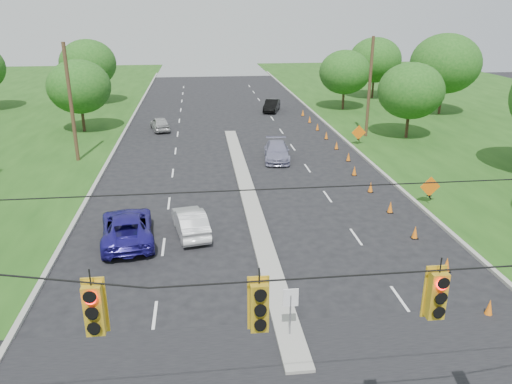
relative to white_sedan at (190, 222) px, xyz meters
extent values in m
cube|color=gray|center=(-6.47, 14.56, -0.69)|extent=(0.25, 110.00, 0.16)
cube|color=gray|center=(13.73, 14.56, -0.69)|extent=(0.25, 110.00, 0.16)
cube|color=gray|center=(3.63, 5.56, -0.69)|extent=(1.00, 34.00, 0.18)
cylinder|color=gray|center=(3.63, -9.44, 0.21)|extent=(0.06, 0.06, 1.80)
cube|color=white|center=(3.63, -9.44, 1.01)|extent=(0.55, 0.04, 0.70)
cylinder|color=black|center=(3.63, -16.44, 6.31)|extent=(24.00, 0.04, 0.04)
cube|color=gold|center=(-1.37, -16.44, 5.54)|extent=(0.34, 0.24, 1.00)
cube|color=gold|center=(1.63, -16.44, 5.36)|extent=(0.34, 0.24, 1.00)
cube|color=gold|center=(5.13, -16.44, 5.36)|extent=(0.34, 0.24, 1.00)
cylinder|color=#422D1C|center=(-8.87, 14.56, 3.81)|extent=(0.28, 0.28, 9.00)
cylinder|color=#422D1C|center=(16.13, 19.56, 3.81)|extent=(0.28, 0.28, 9.00)
cone|color=orange|center=(11.62, -8.94, -0.34)|extent=(0.32, 0.32, 0.70)
cone|color=orange|center=(11.62, -5.44, -0.34)|extent=(0.32, 0.32, 0.70)
cone|color=orange|center=(11.62, -1.94, -0.34)|extent=(0.32, 0.32, 0.70)
cone|color=orange|center=(11.62, 1.56, -0.34)|extent=(0.32, 0.32, 0.70)
cone|color=orange|center=(11.62, 5.06, -0.34)|extent=(0.32, 0.32, 0.70)
cone|color=orange|center=(11.62, 8.56, -0.34)|extent=(0.32, 0.32, 0.70)
cone|color=orange|center=(12.22, 12.06, -0.34)|extent=(0.32, 0.32, 0.70)
cone|color=orange|center=(12.22, 15.56, -0.34)|extent=(0.32, 0.32, 0.70)
cone|color=orange|center=(12.22, 19.06, -0.34)|extent=(0.32, 0.32, 0.70)
cone|color=orange|center=(12.22, 22.56, -0.34)|extent=(0.32, 0.32, 0.70)
cone|color=orange|center=(12.22, 26.06, -0.34)|extent=(0.32, 0.32, 0.70)
cone|color=orange|center=(12.22, 29.56, -0.34)|extent=(0.32, 0.32, 0.70)
cube|color=black|center=(14.43, 2.56, -0.14)|extent=(0.06, 0.58, 0.26)
cube|color=black|center=(14.43, 2.56, -0.14)|extent=(0.06, 0.58, 0.26)
cube|color=orange|center=(14.43, 2.56, 0.46)|extent=(1.27, 0.05, 1.27)
cube|color=black|center=(14.43, 16.56, -0.14)|extent=(0.06, 0.58, 0.26)
cube|color=black|center=(14.43, 16.56, -0.14)|extent=(0.06, 0.58, 0.26)
cube|color=orange|center=(14.43, 16.56, 0.46)|extent=(1.27, 0.05, 1.27)
cylinder|color=black|center=(-10.37, 24.56, 0.57)|extent=(0.28, 0.28, 2.52)
ellipsoid|color=#194C14|center=(-10.37, 24.56, 3.65)|extent=(5.88, 5.88, 5.04)
cylinder|color=black|center=(-12.37, 39.56, 0.75)|extent=(0.28, 0.28, 2.88)
ellipsoid|color=#194C14|center=(-12.37, 39.56, 4.27)|extent=(6.72, 6.72, 5.76)
cylinder|color=black|center=(19.63, 18.56, 0.57)|extent=(0.28, 0.28, 2.52)
ellipsoid|color=#194C14|center=(19.63, 18.56, 3.65)|extent=(5.88, 5.88, 5.04)
cylinder|color=black|center=(27.63, 28.56, 0.93)|extent=(0.28, 0.28, 3.24)
ellipsoid|color=#194C14|center=(27.63, 28.56, 4.89)|extent=(7.56, 7.56, 6.48)
cylinder|color=black|center=(23.63, 39.56, 0.75)|extent=(0.28, 0.28, 2.88)
ellipsoid|color=#194C14|center=(23.63, 39.56, 4.27)|extent=(6.72, 6.72, 5.76)
cylinder|color=black|center=(17.63, 32.56, 0.57)|extent=(0.28, 0.28, 2.52)
ellipsoid|color=#194C14|center=(17.63, 32.56, 3.65)|extent=(5.88, 5.88, 5.04)
imported|color=silver|center=(0.00, 0.00, 0.00)|extent=(2.19, 4.37, 1.38)
imported|color=navy|center=(-3.22, -0.47, 0.07)|extent=(3.20, 5.73, 1.52)
imported|color=gray|center=(6.70, 13.09, 0.00)|extent=(2.47, 4.94, 1.38)
imported|color=#9F9F9F|center=(-3.10, 24.34, -0.03)|extent=(2.38, 4.13, 1.32)
imported|color=black|center=(9.14, 32.44, 0.00)|extent=(2.62, 4.43, 1.38)
camera|label=1|loc=(0.63, -24.41, 10.65)|focal=35.00mm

